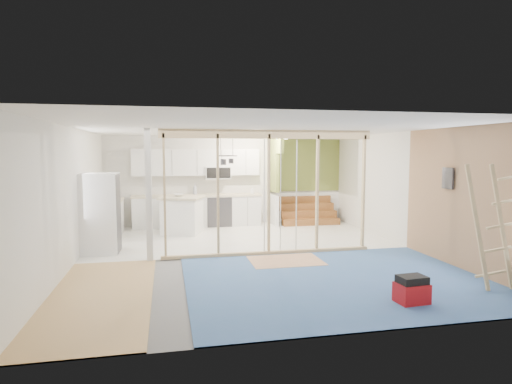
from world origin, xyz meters
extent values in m
cube|color=slate|center=(0.00, 0.00, 0.00)|extent=(7.00, 8.00, 0.01)
cube|color=white|center=(0.00, 0.00, 2.60)|extent=(7.00, 8.00, 0.01)
cube|color=silver|center=(0.00, 4.00, 1.30)|extent=(7.00, 0.01, 2.60)
cube|color=silver|center=(0.00, -4.00, 1.30)|extent=(7.00, 0.01, 2.60)
cube|color=silver|center=(-3.50, 0.00, 1.30)|extent=(0.01, 8.00, 2.60)
cube|color=silver|center=(3.50, 0.00, 1.30)|extent=(0.01, 8.00, 2.60)
cube|color=white|center=(0.00, 2.00, 0.01)|extent=(7.00, 4.00, 0.02)
cube|color=#3F619A|center=(1.00, -2.00, 0.01)|extent=(5.00, 4.00, 0.02)
cube|color=tan|center=(-2.75, -2.00, 0.01)|extent=(1.50, 4.00, 0.02)
cube|color=tan|center=(0.50, -0.60, 0.02)|extent=(1.40, 1.00, 0.01)
cube|color=#D1BD80|center=(0.30, 0.00, 2.50)|extent=(4.40, 0.09, 0.18)
cube|color=#D1BD80|center=(0.30, 0.00, 0.05)|extent=(4.40, 0.09, 0.06)
cube|color=silver|center=(-2.10, 0.00, 1.30)|extent=(0.12, 0.14, 2.60)
cube|color=#D1BD80|center=(-1.80, 0.00, 1.30)|extent=(0.04, 0.09, 2.40)
cube|color=#D1BD80|center=(-0.75, 0.00, 1.30)|extent=(0.04, 0.09, 2.40)
cube|color=#D1BD80|center=(0.30, 0.00, 1.30)|extent=(0.05, 0.09, 2.40)
cube|color=#D1BD80|center=(1.35, 0.00, 1.30)|extent=(0.04, 0.09, 2.40)
cube|color=#D1BD80|center=(2.40, 0.00, 1.30)|extent=(0.04, 0.09, 2.40)
cylinder|color=silver|center=(0.20, -0.03, 1.22)|extent=(0.02, 0.02, 2.35)
cylinder|color=silver|center=(0.90, 0.02, 1.22)|extent=(0.02, 0.02, 2.35)
cylinder|color=silver|center=(0.55, 0.00, 1.22)|extent=(0.02, 0.02, 2.35)
cube|color=silver|center=(-0.90, 3.70, 0.44)|extent=(3.60, 0.60, 0.88)
cube|color=beige|center=(-0.90, 3.70, 0.91)|extent=(3.66, 0.64, 0.05)
cube|color=silver|center=(-3.20, 2.60, 0.44)|extent=(0.60, 1.60, 0.88)
cube|color=beige|center=(-3.20, 2.60, 0.91)|extent=(0.64, 1.64, 0.05)
cube|color=silver|center=(-0.90, 3.82, 1.85)|extent=(3.60, 0.34, 0.75)
cube|color=silver|center=(-0.30, 3.78, 1.55)|extent=(0.72, 0.38, 0.36)
cube|color=black|center=(-0.30, 3.59, 1.55)|extent=(0.68, 0.02, 0.30)
cube|color=olive|center=(1.30, 3.55, 1.80)|extent=(0.10, 0.90, 1.60)
cube|color=white|center=(1.30, 3.55, 0.45)|extent=(0.10, 0.90, 0.90)
cube|color=olive|center=(1.30, 2.85, 2.35)|extent=(0.10, 0.50, 0.50)
cube|color=olive|center=(2.40, 3.97, 1.75)|extent=(2.20, 0.04, 1.60)
cube|color=white|center=(2.40, 3.97, 0.45)|extent=(2.20, 0.04, 0.90)
cube|color=brown|center=(2.35, 3.20, 0.10)|extent=(1.70, 0.26, 0.20)
cube|color=brown|center=(2.35, 3.46, 0.30)|extent=(1.70, 0.26, 0.20)
cube|color=brown|center=(2.35, 3.72, 0.50)|extent=(1.70, 0.26, 0.20)
cube|color=brown|center=(2.35, 3.98, 0.70)|extent=(1.70, 0.26, 0.20)
torus|color=black|center=(-0.30, 1.90, 2.05)|extent=(0.52, 0.52, 0.02)
cylinder|color=black|center=(-0.45, 1.90, 2.30)|extent=(0.01, 0.01, 0.50)
cylinder|color=black|center=(-0.15, 1.90, 2.30)|extent=(0.01, 0.01, 0.50)
cylinder|color=#3D3D42|center=(-0.40, 1.80, 1.90)|extent=(0.14, 0.14, 0.14)
cylinder|color=#3D3D42|center=(-0.18, 2.00, 1.92)|extent=(0.12, 0.12, 0.12)
cube|color=#A17557|center=(3.48, -2.00, 1.30)|extent=(0.02, 4.00, 2.60)
cube|color=#3D3D42|center=(3.43, -1.40, 1.65)|extent=(0.04, 0.30, 0.40)
cylinder|color=#FFEABF|center=(1.40, 3.00, 2.54)|extent=(0.32, 0.32, 0.08)
cube|color=white|center=(-3.13, 0.86, 0.85)|extent=(0.76, 0.73, 1.70)
cube|color=#3D3D42|center=(-2.77, 0.86, 0.85)|extent=(0.04, 0.68, 1.67)
cube|color=white|center=(-1.37, 2.70, 0.46)|extent=(1.15, 1.15, 0.92)
cube|color=beige|center=(-1.37, 2.70, 0.97)|extent=(1.28, 1.28, 0.05)
imported|color=silver|center=(-1.44, 2.71, 1.03)|extent=(0.32, 0.32, 0.07)
imported|color=#A4A8B7|center=(-0.97, 3.70, 1.09)|extent=(0.15, 0.15, 0.32)
imported|color=silver|center=(0.70, 3.70, 1.03)|extent=(0.12, 0.12, 0.20)
cube|color=maroon|center=(1.60, -3.22, 0.15)|extent=(0.45, 0.35, 0.30)
cube|color=black|center=(1.60, -3.22, 0.35)|extent=(0.40, 0.31, 0.11)
cube|color=tan|center=(2.84, -2.95, 0.99)|extent=(0.46, 0.15, 1.95)
cube|color=tan|center=(3.27, -2.95, 0.99)|extent=(0.46, 0.15, 1.95)
cube|color=tan|center=(3.11, -2.95, 0.27)|extent=(0.46, 0.15, 0.13)
cube|color=tan|center=(3.19, -2.95, 0.64)|extent=(0.46, 0.15, 0.13)
cube|color=tan|center=(3.27, -2.95, 1.02)|extent=(0.46, 0.15, 0.13)
cube|color=tan|center=(3.35, -2.95, 1.39)|extent=(0.46, 0.15, 0.13)
camera|label=1|loc=(-1.76, -8.51, 2.14)|focal=30.00mm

